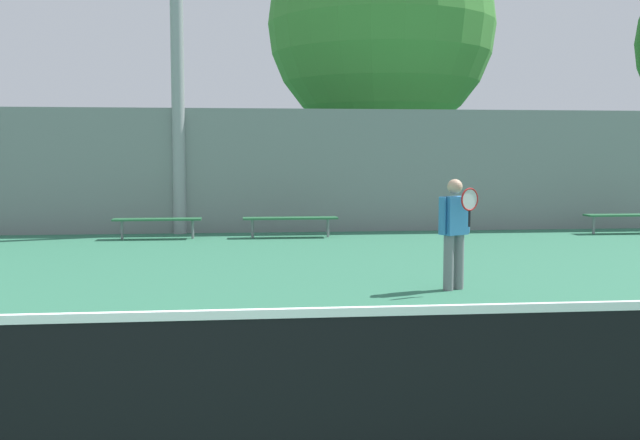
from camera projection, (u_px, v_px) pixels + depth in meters
name	position (u px, v px, depth m)	size (l,w,h in m)	color
tennis_net	(143.00, 403.00, 4.04)	(11.05, 0.09, 1.02)	#99999E
tennis_player	(455.00, 228.00, 10.21)	(0.53, 0.50, 1.52)	slate
bench_courtside_far	(290.00, 219.00, 16.67)	(2.11, 0.40, 0.45)	#28663D
bench_adjacent_court	(624.00, 216.00, 17.50)	(1.84, 0.40, 0.45)	#28663D
bench_by_gate	(157.00, 220.00, 16.36)	(1.91, 0.40, 0.45)	#28663D
back_fence	(217.00, 171.00, 17.55)	(31.41, 0.06, 2.93)	gray
tree_green_broad	(381.00, 26.00, 21.92)	(6.63, 6.63, 8.91)	brown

